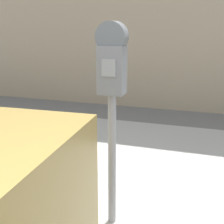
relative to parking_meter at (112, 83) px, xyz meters
The scene contains 2 objects.
sidewalk 1.66m from the parking_meter, 117.65° to the left, with size 24.00×2.80×0.10m.
parking_meter is the anchor object (origin of this frame).
Camera 1 is at (1.20, -0.86, 1.56)m, focal length 50.00 mm.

